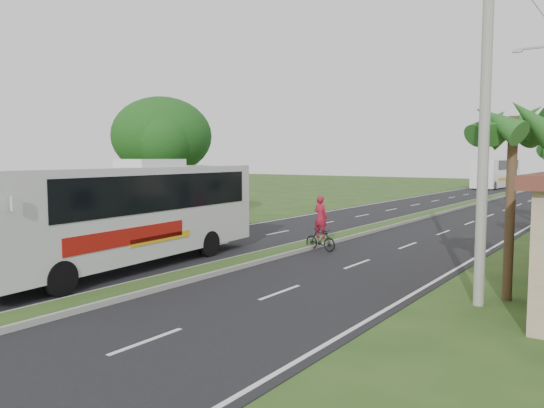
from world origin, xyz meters
The scene contains 11 objects.
ground centered at (0.00, 0.00, 0.00)m, with size 180.00×180.00×0.00m, color #254519.
road_asphalt centered at (0.00, 20.00, 0.01)m, with size 14.00×160.00×0.02m, color black.
median_strip centered at (0.00, 20.00, 0.10)m, with size 1.20×160.00×0.18m.
lane_edge_left centered at (-6.70, 20.00, 0.00)m, with size 0.12×160.00×0.01m, color silver.
lane_edge_right centered at (6.70, 20.00, 0.00)m, with size 0.12×160.00×0.01m, color silver.
palm_verge_a centered at (9.00, 3.00, 4.74)m, with size 2.40×2.40×5.45m.
shade_tree centered at (-12.11, 10.02, 5.03)m, with size 6.30×6.00×7.54m.
utility_pole_a centered at (8.50, 2.00, 5.67)m, with size 1.60×0.28×11.00m.
coach_bus_main centered at (-2.79, -0.19, 2.11)m, with size 3.58×12.07×3.85m.
coach_bus_far centered at (-3.97, 60.60, 2.09)m, with size 3.35×12.74×3.68m.
motorcyclist centered at (0.97, 6.68, 0.89)m, with size 1.59×0.66×2.33m.
Camera 1 is at (11.97, -12.37, 3.89)m, focal length 35.00 mm.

